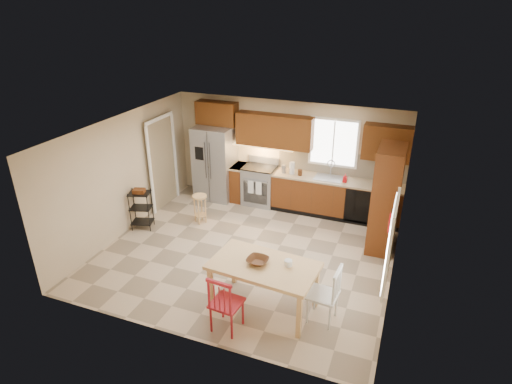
{
  "coord_description": "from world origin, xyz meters",
  "views": [
    {
      "loc": [
        2.76,
        -6.67,
        4.63
      ],
      "look_at": [
        0.04,
        0.4,
        1.15
      ],
      "focal_mm": 30.0,
      "sensor_mm": 36.0,
      "label": 1
    }
  ],
  "objects": [
    {
      "name": "canister_wood",
      "position": [
        0.45,
        2.12,
        0.97
      ],
      "size": [
        0.1,
        0.1,
        0.14
      ],
      "primitive_type": "cylinder",
      "color": "#4B2814",
      "rests_on": "base_cabinet_run"
    },
    {
      "name": "floor",
      "position": [
        0.0,
        0.0,
        0.0
      ],
      "size": [
        5.5,
        5.5,
        0.0
      ],
      "primitive_type": "plane",
      "color": "tan",
      "rests_on": "ground"
    },
    {
      "name": "chair_red",
      "position": [
        0.52,
        -2.07,
        0.49
      ],
      "size": [
        0.5,
        0.5,
        0.98
      ],
      "primitive_type": null,
      "rotation": [
        0.0,
        0.0,
        -0.08
      ],
      "color": "maroon",
      "rests_on": "floor"
    },
    {
      "name": "range_stove",
      "position": [
        -0.55,
        2.19,
        0.46
      ],
      "size": [
        0.76,
        0.63,
        0.92
      ],
      "primitive_type": "cube",
      "color": "gray",
      "rests_on": "floor"
    },
    {
      "name": "window_back",
      "position": [
        1.1,
        2.48,
        1.65
      ],
      "size": [
        1.12,
        0.04,
        1.12
      ],
      "primitive_type": "cube",
      "color": "white",
      "rests_on": "wall_back"
    },
    {
      "name": "table_jar",
      "position": [
        1.24,
        -1.32,
        0.85
      ],
      "size": [
        0.14,
        0.14,
        0.15
      ],
      "primitive_type": "cylinder",
      "rotation": [
        0.0,
        0.0,
        -0.08
      ],
      "color": "silver",
      "rests_on": "dining_table"
    },
    {
      "name": "upper_left_block",
      "position": [
        -0.25,
        2.33,
        1.83
      ],
      "size": [
        1.8,
        0.35,
        0.75
      ],
      "primitive_type": "cube",
      "color": "#5E2E0F",
      "rests_on": "wall_back"
    },
    {
      "name": "window_right",
      "position": [
        2.68,
        -1.15,
        1.45
      ],
      "size": [
        0.04,
        1.02,
        1.32
      ],
      "primitive_type": "cube",
      "color": "white",
      "rests_on": "wall_right"
    },
    {
      "name": "table_bowl",
      "position": [
        0.77,
        -1.42,
        0.82
      ],
      "size": [
        0.36,
        0.36,
        0.08
      ],
      "primitive_type": "imported",
      "rotation": [
        0.0,
        0.0,
        -0.08
      ],
      "color": "#4B2814",
      "rests_on": "dining_table"
    },
    {
      "name": "wall_front",
      "position": [
        0.0,
        -2.5,
        1.25
      ],
      "size": [
        5.5,
        0.02,
        2.5
      ],
      "primitive_type": "cube",
      "color": "#CCB793",
      "rests_on": "ground"
    },
    {
      "name": "canister_steel",
      "position": [
        0.05,
        2.15,
        0.99
      ],
      "size": [
        0.11,
        0.11,
        0.18
      ],
      "primitive_type": "cylinder",
      "color": "gray",
      "rests_on": "base_cabinet_run"
    },
    {
      "name": "utility_cart",
      "position": [
        -2.5,
        0.1,
        0.44
      ],
      "size": [
        0.52,
        0.46,
        0.88
      ],
      "primitive_type": null,
      "rotation": [
        0.0,
        0.0,
        0.31
      ],
      "color": "black",
      "rests_on": "floor"
    },
    {
      "name": "doorway",
      "position": [
        -2.67,
        1.3,
        1.05
      ],
      "size": [
        0.04,
        0.95,
        2.1
      ],
      "primitive_type": "cube",
      "color": "#8C7A59",
      "rests_on": "wall_left"
    },
    {
      "name": "paper_towel",
      "position": [
        0.25,
        2.15,
        1.04
      ],
      "size": [
        0.12,
        0.12,
        0.28
      ],
      "primitive_type": "cylinder",
      "color": "silver",
      "rests_on": "base_cabinet_run"
    },
    {
      "name": "sink",
      "position": [
        1.1,
        2.2,
        0.86
      ],
      "size": [
        0.62,
        0.46,
        0.16
      ],
      "primitive_type": "cube",
      "color": "gray",
      "rests_on": "base_cabinet_run"
    },
    {
      "name": "ceiling",
      "position": [
        0.0,
        0.0,
        2.5
      ],
      "size": [
        5.5,
        5.0,
        0.02
      ],
      "primitive_type": "cube",
      "color": "silver",
      "rests_on": "ground"
    },
    {
      "name": "backsplash",
      "position": [
        1.29,
        2.48,
        1.18
      ],
      "size": [
        2.92,
        0.03,
        0.55
      ],
      "primitive_type": "cube",
      "color": "beige",
      "rests_on": "wall_back"
    },
    {
      "name": "dishwasher",
      "position": [
        1.85,
        1.91,
        0.45
      ],
      "size": [
        0.6,
        0.02,
        0.78
      ],
      "primitive_type": "cube",
      "color": "black",
      "rests_on": "floor"
    },
    {
      "name": "upper_right_block",
      "position": [
        2.25,
        2.33,
        1.83
      ],
      "size": [
        1.0,
        0.35,
        0.75
      ],
      "primitive_type": "cube",
      "color": "#5E2E0F",
      "rests_on": "wall_back"
    },
    {
      "name": "wall_left",
      "position": [
        -2.75,
        0.0,
        1.25
      ],
      "size": [
        0.02,
        5.0,
        2.5
      ],
      "primitive_type": "cube",
      "color": "#CCB793",
      "rests_on": "ground"
    },
    {
      "name": "chair_white",
      "position": [
        1.82,
        -1.37,
        0.49
      ],
      "size": [
        0.5,
        0.5,
        0.98
      ],
      "primitive_type": null,
      "rotation": [
        0.0,
        0.0,
        1.49
      ],
      "color": "silver",
      "rests_on": "floor"
    },
    {
      "name": "wall_back",
      "position": [
        0.0,
        2.5,
        1.25
      ],
      "size": [
        5.5,
        0.02,
        2.5
      ],
      "primitive_type": "cube",
      "color": "#CCB793",
      "rests_on": "ground"
    },
    {
      "name": "base_cabinet_run",
      "position": [
        1.29,
        2.2,
        0.45
      ],
      "size": [
        2.92,
        0.6,
        0.9
      ],
      "primitive_type": "cube",
      "color": "#612B11",
      "rests_on": "floor"
    },
    {
      "name": "wall_right",
      "position": [
        2.75,
        0.0,
        1.25
      ],
      "size": [
        0.02,
        5.0,
        2.5
      ],
      "primitive_type": "cube",
      "color": "#CCB793",
      "rests_on": "ground"
    },
    {
      "name": "soap_bottle",
      "position": [
        1.48,
        2.1,
        1.0
      ],
      "size": [
        0.09,
        0.09,
        0.19
      ],
      "primitive_type": "imported",
      "color": "red",
      "rests_on": "base_cabinet_run"
    },
    {
      "name": "bar_stool",
      "position": [
        -1.44,
        0.78,
        0.33
      ],
      "size": [
        0.33,
        0.33,
        0.66
      ],
      "primitive_type": null,
      "rotation": [
        0.0,
        0.0,
        0.03
      ],
      "color": "tan",
      "rests_on": "floor"
    },
    {
      "name": "dining_table",
      "position": [
        0.87,
        -1.42,
        0.41
      ],
      "size": [
        1.74,
        1.07,
        0.81
      ],
      "primitive_type": null,
      "rotation": [
        0.0,
        0.0,
        -0.08
      ],
      "color": "tan",
      "rests_on": "floor"
    },
    {
      "name": "fire_extinguisher",
      "position": [
        2.63,
        0.15,
        1.1
      ],
      "size": [
        0.12,
        0.12,
        0.36
      ],
      "primitive_type": "cylinder",
      "color": "red",
      "rests_on": "wall_right"
    },
    {
      "name": "pantry",
      "position": [
        2.43,
        1.2,
        1.05
      ],
      "size": [
        0.5,
        0.95,
        2.1
      ],
      "primitive_type": "cube",
      "color": "#612B11",
      "rests_on": "floor"
    },
    {
      "name": "base_cabinet_narrow",
      "position": [
        -1.1,
        2.2,
        0.45
      ],
      "size": [
        0.3,
        0.6,
        0.9
      ],
      "primitive_type": "cube",
      "color": "#612B11",
      "rests_on": "floor"
    },
    {
      "name": "undercab_glow",
      "position": [
        -0.55,
        2.3,
        1.43
      ],
      "size": [
        1.6,
        0.3,
        0.01
      ],
      "primitive_type": "cube",
      "color": "#FFBF66",
      "rests_on": "wall_back"
    },
    {
      "name": "refrigerator",
      "position": [
        -1.7,
        2.12,
        0.91
      ],
      "size": [
        0.92,
        0.75,
        1.82
      ],
      "primitive_type": "cube",
      "color": "gray",
      "rests_on": "floor"
    },
    {
      "name": "upper_over_fridge",
      "position": [
        -1.7,
        2.33,
        2.1
      ],
      "size": [
        1.0,
        0.35,
        0.55
      ],
      "primitive_type": "cube",
      "color": "#5E2E0F",
      "rests_on": "wall_back"
    }
  ]
}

